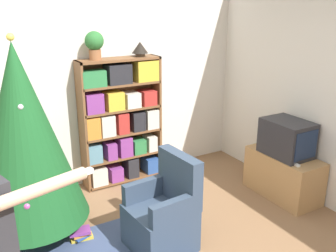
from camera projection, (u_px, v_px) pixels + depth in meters
name	position (u px, v px, depth m)	size (l,w,h in m)	color
wall_back	(72.00, 86.00, 4.53)	(8.00, 0.10, 2.60)	silver
bookshelf	(121.00, 121.00, 4.75)	(1.04, 0.28, 1.62)	brown
tv_stand	(283.00, 175.00, 4.54)	(0.45, 0.91, 0.54)	tan
television	(287.00, 138.00, 4.38)	(0.41, 0.57, 0.42)	#28282D
game_remote	(295.00, 164.00, 4.16)	(0.04, 0.12, 0.02)	white
christmas_tree	(23.00, 136.00, 3.49)	(1.11, 1.11, 2.02)	#4C3323
armchair	(164.00, 216.00, 3.58)	(0.62, 0.61, 0.92)	#334256
potted_plant	(94.00, 43.00, 4.32)	(0.22, 0.22, 0.33)	#935B38
table_lamp	(140.00, 48.00, 4.62)	(0.20, 0.20, 0.18)	#473828
book_pile_near_tree	(81.00, 234.00, 3.74)	(0.24, 0.18, 0.12)	gold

